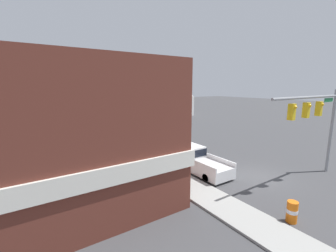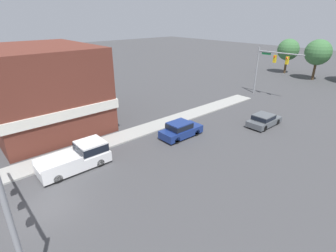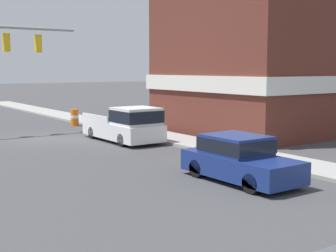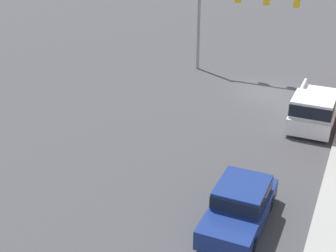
# 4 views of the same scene
# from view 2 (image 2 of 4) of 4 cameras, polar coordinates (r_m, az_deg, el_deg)

# --- Properties ---
(ground_plane) EXTENTS (200.00, 200.00, 0.00)m
(ground_plane) POSITION_cam_2_polar(r_m,az_deg,el_deg) (18.96, -24.50, -15.78)
(ground_plane) COLOR #424244
(sidewalk_curb) EXTENTS (2.40, 60.00, 0.14)m
(sidewalk_curb) POSITION_cam_2_polar(r_m,az_deg,el_deg) (23.69, -28.88, -8.28)
(sidewalk_curb) COLOR #9E9E99
(sidewalk_curb) RESTS_ON ground
(far_signal_assembly) EXTENTS (6.72, 0.49, 6.87)m
(far_signal_assembly) POSITION_cam_2_polar(r_m,az_deg,el_deg) (41.30, 21.42, 12.76)
(far_signal_assembly) COLOR gray
(far_signal_assembly) RESTS_ON ground
(car_lead) EXTENTS (1.90, 4.40, 1.60)m
(car_lead) POSITION_cam_2_polar(r_m,az_deg,el_deg) (25.86, 2.73, -0.72)
(car_lead) COLOR black
(car_lead) RESTS_ON ground
(car_oncoming) EXTENTS (1.93, 4.25, 1.34)m
(car_oncoming) POSITION_cam_2_polar(r_m,az_deg,el_deg) (30.37, 20.15, 1.29)
(car_oncoming) COLOR black
(car_oncoming) RESTS_ON ground
(pickup_truck_parked) EXTENTS (2.14, 5.44, 1.91)m
(pickup_truck_parked) POSITION_cam_2_polar(r_m,az_deg,el_deg) (21.96, -18.52, -6.26)
(pickup_truck_parked) COLOR black
(pickup_truck_parked) RESTS_ON ground
(corner_brick_building) EXTENTS (12.70, 10.52, 8.46)m
(corner_brick_building) POSITION_cam_2_polar(r_m,az_deg,el_deg) (30.39, -25.84, 7.19)
(corner_brick_building) COLOR brown
(corner_brick_building) RESTS_ON ground
(backdrop_tree_left_far) EXTENTS (4.20, 4.20, 6.85)m
(backdrop_tree_left_far) POSITION_cam_2_polar(r_m,az_deg,el_deg) (60.21, 24.71, 14.86)
(backdrop_tree_left_far) COLOR #4C3823
(backdrop_tree_left_far) RESTS_ON ground
(backdrop_tree_left_mid) EXTENTS (4.55, 4.55, 7.27)m
(backdrop_tree_left_mid) POSITION_cam_2_polar(r_m,az_deg,el_deg) (55.97, 29.86, 13.72)
(backdrop_tree_left_mid) COLOR #4C3823
(backdrop_tree_left_mid) RESTS_ON ground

